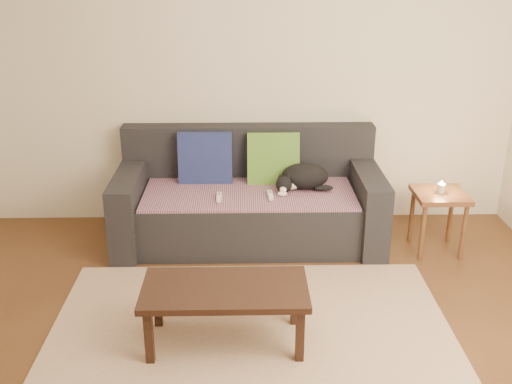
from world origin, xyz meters
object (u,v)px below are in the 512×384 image
cat (303,177)px  sofa (249,203)px  coffee_table (225,294)px  wii_remote_a (219,197)px  side_table (439,203)px  wii_remote_b (270,195)px

cat → sofa: bearing=-178.8°
coffee_table → cat: bearing=67.8°
cat → wii_remote_a: (-0.66, -0.22, -0.08)m
cat → side_table: 1.07m
side_table → wii_remote_a: bearing=179.0°
side_table → coffee_table: 2.02m
wii_remote_b → side_table: size_ratio=0.31×
sofa → cat: (0.43, -0.02, 0.23)m
cat → wii_remote_b: cat is taller
sofa → side_table: size_ratio=4.28×
cat → coffee_table: cat is taller
side_table → sofa: bearing=169.9°
sofa → wii_remote_b: sofa is taller
sofa → wii_remote_b: (0.16, -0.20, 0.15)m
side_table → coffee_table: size_ratio=0.51×
cat → wii_remote_b: bearing=-142.5°
cat → coffee_table: size_ratio=0.48×
cat → side_table: cat is taller
cat → side_table: bearing=-9.8°
cat → wii_remote_a: cat is taller
wii_remote_a → sofa: bearing=-45.1°
wii_remote_b → sofa: bearing=36.2°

